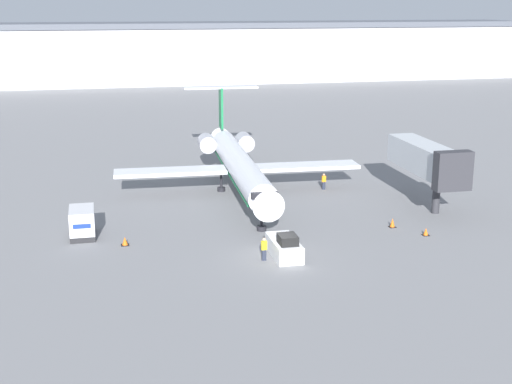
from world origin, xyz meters
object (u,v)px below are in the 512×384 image
(luggage_cart, at_px, (82,223))
(worker_by_wing, at_px, (324,181))
(worker_near_tug, at_px, (264,249))
(traffic_cone_mid, at_px, (426,232))
(pushback_tug, at_px, (284,247))
(traffic_cone_right, at_px, (392,223))
(airplane_main, at_px, (238,163))
(jet_bridge, at_px, (427,160))
(traffic_cone_left, at_px, (125,241))

(luggage_cart, distance_m, worker_by_wing, 25.70)
(worker_near_tug, bearing_deg, traffic_cone_mid, 10.80)
(pushback_tug, height_order, traffic_cone_right, pushback_tug)
(worker_near_tug, relative_size, worker_by_wing, 1.06)
(airplane_main, distance_m, worker_by_wing, 8.91)
(luggage_cart, bearing_deg, airplane_main, 36.01)
(luggage_cart, distance_m, jet_bridge, 31.13)
(pushback_tug, height_order, traffic_cone_left, pushback_tug)
(traffic_cone_left, xyz_separation_m, traffic_cone_right, (22.22, -0.34, 0.05))
(traffic_cone_right, bearing_deg, traffic_cone_left, 179.13)
(worker_near_tug, bearing_deg, luggage_cart, 146.67)
(traffic_cone_left, bearing_deg, pushback_tug, -23.89)
(traffic_cone_left, bearing_deg, worker_by_wing, 32.21)
(luggage_cart, relative_size, traffic_cone_mid, 5.40)
(traffic_cone_right, distance_m, traffic_cone_mid, 3.18)
(worker_by_wing, distance_m, traffic_cone_mid, 16.26)
(traffic_cone_right, bearing_deg, traffic_cone_mid, -55.92)
(pushback_tug, height_order, worker_near_tug, pushback_tug)
(traffic_cone_mid, distance_m, jet_bridge, 9.62)
(worker_near_tug, xyz_separation_m, traffic_cone_left, (-9.82, 5.68, -0.59))
(worker_near_tug, bearing_deg, pushback_tug, 18.91)
(worker_near_tug, relative_size, jet_bridge, 0.15)
(worker_by_wing, distance_m, traffic_cone_left, 24.19)
(airplane_main, distance_m, jet_bridge, 18.24)
(pushback_tug, xyz_separation_m, traffic_cone_right, (10.71, 4.76, -0.36))
(worker_near_tug, distance_m, traffic_cone_mid, 14.46)
(airplane_main, xyz_separation_m, jet_bridge, (15.82, -8.96, 1.46))
(traffic_cone_left, height_order, traffic_cone_right, traffic_cone_right)
(airplane_main, xyz_separation_m, pushback_tug, (-0.35, -18.95, -2.25))
(pushback_tug, bearing_deg, jet_bridge, 31.70)
(airplane_main, relative_size, worker_near_tug, 17.18)
(luggage_cart, distance_m, worker_near_tug, 15.60)
(worker_by_wing, distance_m, traffic_cone_right, 13.35)
(worker_by_wing, bearing_deg, jet_bridge, -47.93)
(worker_by_wing, height_order, jet_bridge, jet_bridge)
(pushback_tug, relative_size, luggage_cart, 1.30)
(luggage_cart, bearing_deg, traffic_cone_right, -7.24)
(luggage_cart, xyz_separation_m, jet_bridge, (30.90, 2.00, 3.27))
(pushback_tug, bearing_deg, worker_near_tug, -161.09)
(worker_near_tug, height_order, traffic_cone_mid, worker_near_tug)
(traffic_cone_right, distance_m, jet_bridge, 8.58)
(worker_by_wing, distance_m, jet_bridge, 11.36)
(luggage_cart, height_order, worker_by_wing, luggage_cart)
(jet_bridge, bearing_deg, pushback_tug, -148.30)
(luggage_cart, xyz_separation_m, worker_near_tug, (13.04, -8.57, -0.27))
(worker_by_wing, relative_size, traffic_cone_mid, 2.60)
(pushback_tug, height_order, traffic_cone_mid, pushback_tug)
(airplane_main, height_order, traffic_cone_mid, airplane_main)
(luggage_cart, bearing_deg, worker_near_tug, -33.33)
(pushback_tug, bearing_deg, traffic_cone_right, 23.95)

